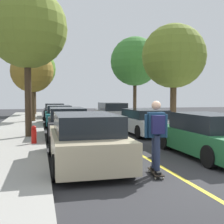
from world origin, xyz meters
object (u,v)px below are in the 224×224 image
parked_car_right_near (145,122)px  skateboard (156,172)px  street_tree_right_nearest (174,57)px  skateboarder (156,132)px  parked_car_left_nearest (85,140)px  street_tree_left_nearest (27,28)px  parked_car_right_far (112,113)px  street_tree_right_near (135,62)px  parked_car_left_far (59,116)px  street_tree_left_near (32,72)px  fire_hydrant (34,135)px  parked_car_right_nearest (206,136)px  street_tree_left_far (34,69)px  parked_car_left_farthest (54,111)px  parked_car_left_near (67,123)px

parked_car_right_near → skateboard: 7.78m
street_tree_right_nearest → skateboarder: (-4.29, -7.70, -3.02)m
parked_car_left_nearest → street_tree_left_nearest: size_ratio=0.66×
parked_car_right_far → street_tree_left_nearest: (-5.79, -7.31, 4.30)m
street_tree_right_near → parked_car_left_far: bearing=-170.7°
street_tree_left_near → fire_hydrant: bearing=-88.5°
skateboard → parked_car_right_near: bearing=71.1°
parked_car_right_far → street_tree_right_near: (1.77, -0.23, 3.87)m
parked_car_right_nearest → fire_hydrant: bearing=150.0°
parked_car_left_nearest → parked_car_right_nearest: 4.03m
parked_car_left_nearest → skateboard: (1.51, -1.57, -0.64)m
street_tree_right_near → parked_car_left_nearest: bearing=-114.8°
parked_car_left_far → parked_car_right_near: bearing=-55.3°
street_tree_left_near → street_tree_left_far: street_tree_left_far is taller
street_tree_left_near → street_tree_right_nearest: street_tree_right_nearest is taller
parked_car_right_near → fire_hydrant: (-5.52, -2.43, -0.17)m
parked_car_left_far → street_tree_right_nearest: bearing=-43.5°
parked_car_right_far → street_tree_left_nearest: 10.27m
parked_car_left_nearest → fire_hydrant: parked_car_left_nearest is taller
parked_car_left_farthest → fire_hydrant: parked_car_left_farthest is taller
parked_car_left_nearest → street_tree_left_near: 14.39m
street_tree_left_near → street_tree_left_far: size_ratio=0.76×
street_tree_left_near → street_tree_right_near: 7.73m
parked_car_left_near → skateboard: 7.30m
parked_car_left_farthest → street_tree_right_near: (5.79, -5.25, 3.96)m
parked_car_right_far → fire_hydrant: (-5.52, -9.43, -0.26)m
street_tree_left_nearest → street_tree_right_near: street_tree_left_nearest is taller
parked_car_left_farthest → street_tree_left_nearest: bearing=-98.2°
parked_car_left_near → parked_car_right_far: bearing=60.9°
parked_car_left_nearest → parked_car_left_farthest: 17.79m
street_tree_right_near → street_tree_right_nearest: bearing=-90.0°
street_tree_left_near → parked_car_left_farthest: bearing=65.3°
street_tree_left_near → skateboard: 16.29m
parked_car_left_near → street_tree_left_far: bearing=95.9°
street_tree_left_near → parked_car_right_far: bearing=-11.5°
parked_car_left_nearest → street_tree_left_near: size_ratio=0.84×
skateboarder → parked_car_left_farthest: bearing=94.4°
parked_car_left_nearest → parked_car_right_near: (4.02, 5.77, -0.07)m
parked_car_right_near → fire_hydrant: bearing=-156.2°
skateboarder → street_tree_left_near: bearing=101.9°
parked_car_left_far → parked_car_left_farthest: 6.20m
street_tree_left_far → skateboard: size_ratio=8.00×
street_tree_left_far → street_tree_right_near: (7.56, -10.08, -0.21)m
street_tree_left_near → skateboarder: bearing=-78.1°
parked_car_right_far → skateboard: bearing=-99.9°
parked_car_left_farthest → street_tree_left_far: 6.62m
parked_car_left_near → fire_hydrant: bearing=-124.2°
parked_car_left_near → parked_car_right_near: bearing=3.2°
parked_car_left_near → skateboarder: 7.32m
parked_car_right_near → fire_hydrant: 6.04m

